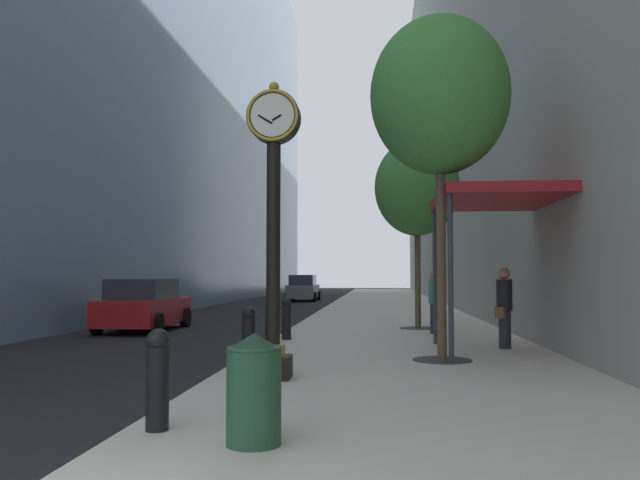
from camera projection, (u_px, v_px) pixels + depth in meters
The scene contains 17 objects.
ground_plane at pixel (323, 312), 30.32m from camera, with size 110.00×110.00×0.00m, color black.
sidewalk_right at pixel (388, 307), 33.02m from camera, with size 6.29×80.00×0.14m, color beige.
building_block_left at pixel (126, 25), 35.17m from camera, with size 9.00×80.00×31.06m.
building_block_right at pixel (534, 35), 33.11m from camera, with size 9.00×80.00×28.45m.
street_clock at pixel (273, 214), 9.98m from camera, with size 0.84×0.55×4.66m.
bollard_nearest at pixel (158, 377), 6.59m from camera, with size 0.25×0.25×1.04m.
bollard_third at pixel (249, 335), 11.21m from camera, with size 0.25×0.25×1.04m.
bollard_fourth at pixel (271, 325), 13.52m from camera, with size 0.25×0.25×1.04m.
bollard_fifth at pixel (286, 317), 15.84m from camera, with size 0.25×0.25×1.04m.
street_tree_near at pixel (439, 97), 12.20m from camera, with size 2.65×2.65×6.56m.
street_tree_mid_near at pixel (417, 188), 19.32m from camera, with size 2.57×2.57×5.73m.
trash_bin at pixel (254, 387), 6.03m from camera, with size 0.53×0.53×1.05m.
pedestrian_walking at pixel (504, 306), 13.88m from camera, with size 0.47×0.52×1.76m.
pedestrian_by_clock at pixel (435, 300), 17.44m from camera, with size 0.48×0.48×1.74m.
storefront_awning at pixel (494, 201), 13.26m from camera, with size 2.40×3.60×3.30m.
car_grey_near at pixel (303, 288), 42.75m from camera, with size 2.04×4.18×1.74m.
car_red_mid at pixel (144, 306), 19.89m from camera, with size 2.08×4.18×1.61m.
Camera 1 is at (2.64, -3.35, 1.74)m, focal length 35.79 mm.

